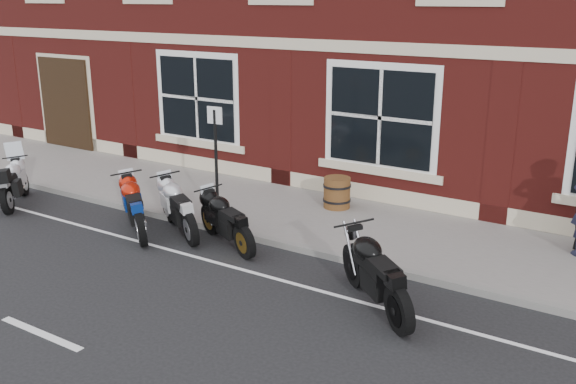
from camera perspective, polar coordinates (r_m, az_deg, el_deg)
name	(u,v)px	position (r m, az deg, el deg)	size (l,w,h in m)	color
ground	(187,261)	(11.35, -8.93, -6.04)	(80.00, 80.00, 0.00)	black
sidewalk	(282,211)	(13.56, -0.57, -1.70)	(30.00, 3.00, 0.12)	slate
kerb	(237,233)	(12.34, -4.59, -3.67)	(30.00, 0.16, 0.12)	slate
moto_touring_silver	(16,181)	(15.33, -23.04, 0.93)	(1.37, 1.54, 1.28)	black
moto_sport_red	(137,204)	(12.73, -13.29, -1.05)	(1.78, 1.44, 0.97)	black
moto_sport_black	(227,218)	(11.78, -5.44, -2.33)	(1.86, 0.99, 0.90)	black
moto_sport_silver	(180,205)	(12.54, -9.61, -1.14)	(1.88, 1.25, 0.96)	black
moto_naked_black	(377,269)	(9.51, 7.91, -6.81)	(1.81, 1.60, 1.02)	black
barrel_planter	(337,193)	(13.54, 4.37, -0.05)	(0.59, 0.59, 0.65)	#4C3214
parking_sign	(216,157)	(12.35, -6.41, 3.08)	(0.33, 0.06, 2.31)	black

